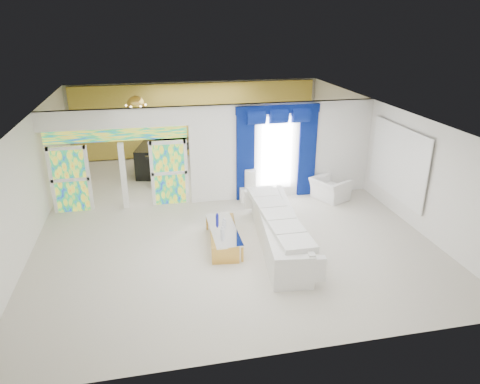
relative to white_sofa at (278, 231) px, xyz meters
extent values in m
plane|color=#B7AF9E|center=(-1.06, 2.25, -0.39)|extent=(12.00, 12.00, 0.00)
cube|color=white|center=(1.09, 3.25, 1.11)|extent=(5.70, 0.18, 3.00)
cube|color=white|center=(-3.91, 3.25, 2.34)|extent=(4.30, 0.18, 0.55)
cube|color=#994C3F|center=(-5.34, 3.25, 0.61)|extent=(0.95, 0.04, 2.00)
cube|color=#994C3F|center=(-2.49, 3.25, 0.61)|extent=(0.95, 0.04, 2.00)
cube|color=#994C3F|center=(-3.91, 3.25, 1.86)|extent=(4.00, 0.05, 0.35)
cube|color=white|center=(0.84, 3.15, 1.06)|extent=(1.00, 0.02, 2.30)
cube|color=#04094E|center=(-0.16, 3.12, 1.01)|extent=(0.55, 0.10, 2.80)
cube|color=#04094E|center=(1.84, 3.12, 1.01)|extent=(0.55, 0.10, 2.80)
cube|color=#04094E|center=(0.84, 3.12, 2.43)|extent=(2.60, 0.12, 0.25)
cube|color=white|center=(3.88, 1.25, 1.16)|extent=(0.04, 2.70, 1.90)
cube|color=#AD8929|center=(-1.06, 8.15, 1.11)|extent=(9.70, 0.12, 2.90)
cube|color=white|center=(0.00, 0.00, 0.00)|extent=(1.34, 4.15, 0.78)
cube|color=gold|center=(-1.35, 0.30, -0.17)|extent=(0.87, 2.00, 0.43)
cube|color=silver|center=(0.27, 2.96, -0.18)|extent=(1.30, 0.51, 0.42)
cylinder|color=silver|center=(-0.03, 2.96, 0.32)|extent=(0.36, 0.36, 0.58)
imported|color=white|center=(2.45, 2.57, -0.04)|extent=(1.29, 1.35, 0.69)
cube|color=black|center=(-2.59, 6.31, 0.14)|extent=(2.01, 2.38, 1.05)
cube|color=black|center=(-2.59, 4.71, -0.25)|extent=(0.87, 0.49, 0.27)
cube|color=#A38751|center=(-5.46, 5.69, 0.04)|extent=(0.59, 0.54, 0.85)
sphere|color=gold|center=(-3.36, 5.65, 2.26)|extent=(0.60, 0.60, 0.60)
cylinder|color=silver|center=(-1.29, 0.55, 0.11)|extent=(0.11, 0.11, 0.12)
cylinder|color=silver|center=(-1.42, 0.02, 0.12)|extent=(0.10, 0.10, 0.16)
cylinder|color=navy|center=(-1.42, 0.80, 0.13)|extent=(0.08, 0.08, 0.17)
camera|label=1|loc=(-2.96, -9.47, 5.04)|focal=32.92mm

